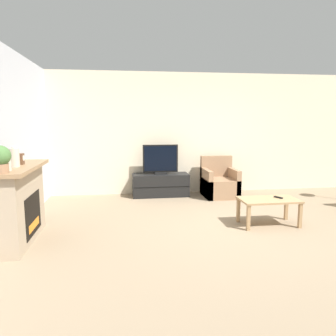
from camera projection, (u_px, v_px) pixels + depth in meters
name	position (u px, v px, depth m)	size (l,w,h in m)	color
ground_plane	(249.00, 231.00, 4.96)	(24.00, 24.00, 0.00)	#89755B
wall_back	(204.00, 133.00, 7.48)	(12.00, 0.06, 2.70)	beige
fireplace	(19.00, 203.00, 4.45)	(0.46, 1.45, 1.05)	tan
mantel_vase_left	(6.00, 163.00, 3.93)	(0.11, 0.11, 0.21)	beige
mantel_vase_centre_left	(15.00, 157.00, 4.25)	(0.12, 0.12, 0.28)	beige
mantel_clock	(21.00, 159.00, 4.50)	(0.08, 0.11, 0.15)	brown
potted_plant	(0.00, 158.00, 3.74)	(0.24, 0.24, 0.32)	#936B4C
tv_stand	(161.00, 185.00, 7.19)	(1.22, 0.49, 0.49)	black
tv	(160.00, 160.00, 7.10)	(0.76, 0.18, 0.64)	black
armchair	(219.00, 183.00, 7.15)	(0.70, 0.76, 0.86)	#937051
coffee_table	(269.00, 203.00, 5.18)	(0.92, 0.52, 0.42)	#A37F56
remote	(278.00, 197.00, 5.23)	(0.10, 0.15, 0.02)	black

